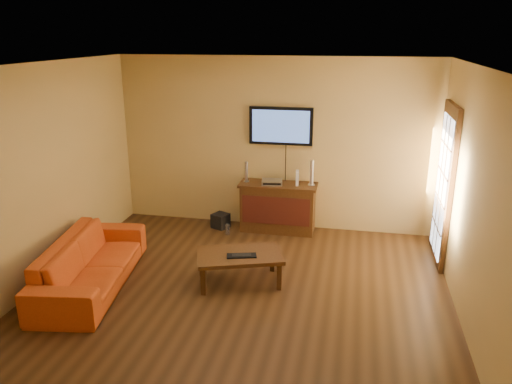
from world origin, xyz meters
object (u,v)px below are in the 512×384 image
(media_console, at_px, (278,207))
(av_receiver, at_px, (272,182))
(television, at_px, (281,126))
(game_console, at_px, (297,178))
(keyboard, at_px, (242,256))
(sofa, at_px, (90,255))
(speaker_left, at_px, (246,173))
(speaker_right, at_px, (312,174))
(bottle, at_px, (227,229))
(coffee_table, at_px, (240,257))
(subwoofer, at_px, (221,221))

(media_console, xyz_separation_m, av_receiver, (-0.09, -0.03, 0.42))
(television, height_order, game_console, television)
(television, relative_size, keyboard, 2.55)
(media_console, bearing_deg, television, 90.00)
(av_receiver, height_order, keyboard, av_receiver)
(sofa, height_order, speaker_left, speaker_left)
(sofa, bearing_deg, game_console, -53.67)
(speaker_left, relative_size, keyboard, 0.83)
(sofa, distance_m, speaker_right, 3.44)
(game_console, height_order, keyboard, game_console)
(media_console, relative_size, av_receiver, 3.82)
(sofa, xyz_separation_m, bottle, (1.24, 1.92, -0.32))
(bottle, distance_m, keyboard, 1.69)
(television, distance_m, bottle, 1.81)
(television, bearing_deg, keyboard, -94.03)
(speaker_left, distance_m, game_console, 0.81)
(television, distance_m, speaker_right, 0.88)
(television, relative_size, sofa, 0.47)
(coffee_table, xyz_separation_m, keyboard, (0.04, -0.08, 0.06))
(speaker_right, bearing_deg, television, 163.32)
(media_console, relative_size, television, 1.23)
(av_receiver, bearing_deg, speaker_right, -1.54)
(coffee_table, relative_size, sofa, 0.57)
(game_console, bearing_deg, keyboard, -109.29)
(speaker_right, height_order, av_receiver, speaker_right)
(sofa, xyz_separation_m, keyboard, (1.83, 0.37, -0.00))
(coffee_table, relative_size, subwoofer, 5.14)
(television, height_order, speaker_left, television)
(sofa, bearing_deg, bottle, -41.59)
(subwoofer, bearing_deg, media_console, 28.86)
(media_console, height_order, coffee_table, media_console)
(game_console, relative_size, bottle, 1.17)
(sofa, distance_m, av_receiver, 2.95)
(speaker_left, height_order, subwoofer, speaker_left)
(bottle, bearing_deg, sofa, -122.87)
(speaker_right, bearing_deg, media_console, -175.64)
(television, xyz_separation_m, sofa, (-1.98, -2.46, -1.24))
(game_console, bearing_deg, speaker_right, 0.45)
(av_receiver, height_order, subwoofer, av_receiver)
(av_receiver, relative_size, subwoofer, 1.36)
(av_receiver, bearing_deg, game_console, -1.52)
(media_console, bearing_deg, keyboard, -94.44)
(sofa, height_order, av_receiver, av_receiver)
(speaker_left, distance_m, bottle, 0.94)
(sofa, xyz_separation_m, game_console, (2.28, 2.28, 0.48))
(coffee_table, height_order, speaker_left, speaker_left)
(sofa, bearing_deg, television, -47.58)
(game_console, relative_size, subwoofer, 0.95)
(bottle, bearing_deg, keyboard, -69.06)
(media_console, bearing_deg, game_console, 2.61)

